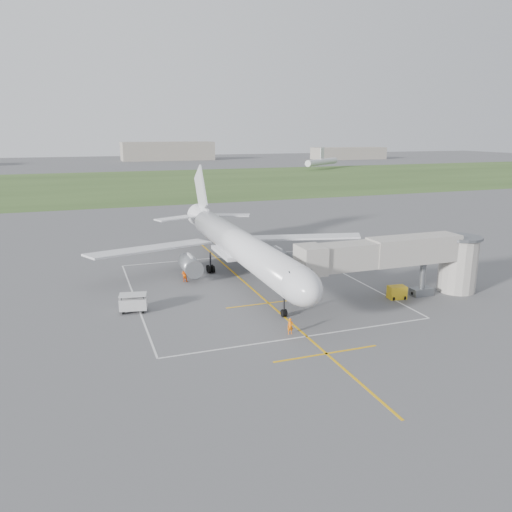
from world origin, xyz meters
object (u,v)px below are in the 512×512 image
object	(u,v)px
airliner	(239,245)
baggage_cart	(133,303)
gpu_unit	(397,292)
ramp_worker_wing	(185,274)
ramp_worker_nose	(290,326)
jet_bridge	(408,258)

from	to	relation	value
airliner	baggage_cart	distance (m)	17.22
gpu_unit	ramp_worker_wing	size ratio (longest dim) A/B	1.13
gpu_unit	ramp_worker_nose	world-z (taller)	ramp_worker_nose
jet_bridge	ramp_worker_wing	world-z (taller)	jet_bridge
baggage_cart	jet_bridge	bearing A→B (deg)	0.11
gpu_unit	ramp_worker_wing	world-z (taller)	ramp_worker_wing
ramp_worker_wing	gpu_unit	bearing A→B (deg)	-174.09
gpu_unit	ramp_worker_nose	xyz separation A→B (m)	(-15.77, -5.39, 0.05)
airliner	ramp_worker_wing	size ratio (longest dim) A/B	24.67
jet_bridge	gpu_unit	xyz separation A→B (m)	(-1.18, -0.05, -4.01)
ramp_worker_nose	jet_bridge	bearing A→B (deg)	25.74
airliner	gpu_unit	distance (m)	20.72
ramp_worker_nose	airliner	bearing A→B (deg)	94.37
jet_bridge	ramp_worker_wing	distance (m)	27.51
airliner	baggage_cart	xyz separation A→B (m)	(-14.60, -8.47, -3.38)
ramp_worker_nose	ramp_worker_wing	size ratio (longest dim) A/B	0.83
jet_bridge	gpu_unit	world-z (taller)	jet_bridge
gpu_unit	jet_bridge	bearing A→B (deg)	9.70
jet_bridge	baggage_cart	distance (m)	31.10
ramp_worker_wing	baggage_cart	bearing A→B (deg)	91.00
airliner	ramp_worker_nose	size ratio (longest dim) A/B	29.72
airliner	baggage_cart	world-z (taller)	airliner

